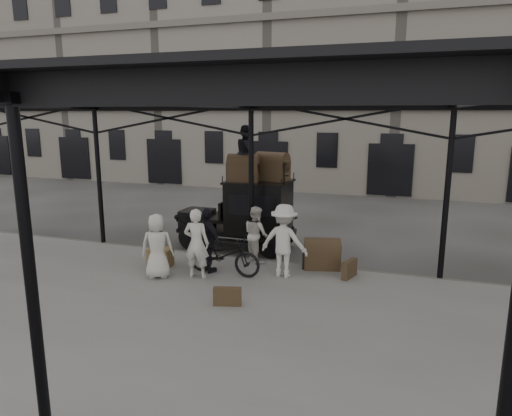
{
  "coord_description": "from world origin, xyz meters",
  "views": [
    {
      "loc": [
        4.09,
        -9.72,
        4.2
      ],
      "look_at": [
        0.28,
        1.6,
        1.7
      ],
      "focal_mm": 32.0,
      "sensor_mm": 36.0,
      "label": 1
    }
  ],
  "objects_px": {
    "bicycle": "(223,255)",
    "porter_official": "(207,241)",
    "taxi": "(249,211)",
    "steamer_trunk_platform": "(322,255)",
    "porter_left": "(197,243)",
    "steamer_trunk_roof_near": "(244,170)"
  },
  "relations": [
    {
      "from": "bicycle",
      "to": "porter_official",
      "type": "bearing_deg",
      "value": 89.34
    },
    {
      "from": "taxi",
      "to": "steamer_trunk_platform",
      "type": "height_order",
      "value": "taxi"
    },
    {
      "from": "porter_official",
      "to": "bicycle",
      "type": "height_order",
      "value": "porter_official"
    },
    {
      "from": "porter_official",
      "to": "bicycle",
      "type": "distance_m",
      "value": 0.56
    },
    {
      "from": "porter_left",
      "to": "taxi",
      "type": "bearing_deg",
      "value": -99.88
    },
    {
      "from": "porter_left",
      "to": "steamer_trunk_platform",
      "type": "bearing_deg",
      "value": -154.45
    },
    {
      "from": "porter_official",
      "to": "bicycle",
      "type": "bearing_deg",
      "value": -157.77
    },
    {
      "from": "porter_left",
      "to": "steamer_trunk_roof_near",
      "type": "xyz_separation_m",
      "value": [
        0.18,
        2.94,
        1.49
      ]
    },
    {
      "from": "porter_left",
      "to": "steamer_trunk_roof_near",
      "type": "relative_size",
      "value": 1.88
    },
    {
      "from": "steamer_trunk_roof_near",
      "to": "bicycle",
      "type": "bearing_deg",
      "value": -89.27
    },
    {
      "from": "porter_left",
      "to": "steamer_trunk_roof_near",
      "type": "distance_m",
      "value": 3.3
    },
    {
      "from": "porter_left",
      "to": "steamer_trunk_roof_near",
      "type": "bearing_deg",
      "value": -98.71
    },
    {
      "from": "bicycle",
      "to": "steamer_trunk_platform",
      "type": "distance_m",
      "value": 2.63
    },
    {
      "from": "bicycle",
      "to": "steamer_trunk_roof_near",
      "type": "xyz_separation_m",
      "value": [
        -0.36,
        2.52,
        1.85
      ]
    },
    {
      "from": "porter_official",
      "to": "bicycle",
      "type": "xyz_separation_m",
      "value": [
        0.45,
        -0.03,
        -0.32
      ]
    },
    {
      "from": "porter_official",
      "to": "steamer_trunk_roof_near",
      "type": "relative_size",
      "value": 1.8
    },
    {
      "from": "porter_official",
      "to": "steamer_trunk_roof_near",
      "type": "bearing_deg",
      "value": -66.46
    },
    {
      "from": "porter_left",
      "to": "porter_official",
      "type": "relative_size",
      "value": 1.05
    },
    {
      "from": "bicycle",
      "to": "steamer_trunk_roof_near",
      "type": "height_order",
      "value": "steamer_trunk_roof_near"
    },
    {
      "from": "porter_official",
      "to": "bicycle",
      "type": "relative_size",
      "value": 0.85
    },
    {
      "from": "steamer_trunk_roof_near",
      "to": "steamer_trunk_platform",
      "type": "bearing_deg",
      "value": -32.69
    },
    {
      "from": "steamer_trunk_roof_near",
      "to": "steamer_trunk_platform",
      "type": "distance_m",
      "value": 3.57
    }
  ]
}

